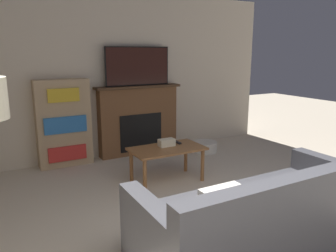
# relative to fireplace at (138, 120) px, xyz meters

# --- Properties ---
(wall_back) EXTENTS (5.85, 0.06, 2.70)m
(wall_back) POSITION_rel_fireplace_xyz_m (-0.32, 0.14, 0.75)
(wall_back) COLOR beige
(wall_back) RESTS_ON ground_plane
(fireplace) EXTENTS (1.48, 0.28, 1.18)m
(fireplace) POSITION_rel_fireplace_xyz_m (0.00, 0.00, 0.00)
(fireplace) COLOR brown
(fireplace) RESTS_ON ground_plane
(tv) EXTENTS (1.12, 0.03, 0.64)m
(tv) POSITION_rel_fireplace_xyz_m (-0.00, -0.02, 0.91)
(tv) COLOR black
(tv) RESTS_ON fireplace
(couch) EXTENTS (2.25, 0.99, 0.82)m
(couch) POSITION_rel_fireplace_xyz_m (-0.21, -3.16, -0.32)
(couch) COLOR #4C4C51
(couch) RESTS_ON ground_plane
(coffee_table) EXTENTS (0.98, 0.55, 0.48)m
(coffee_table) POSITION_rel_fireplace_xyz_m (-0.19, -1.38, -0.18)
(coffee_table) COLOR brown
(coffee_table) RESTS_ON ground_plane
(tissue_box) EXTENTS (0.22, 0.12, 0.10)m
(tissue_box) POSITION_rel_fireplace_xyz_m (-0.16, -1.31, -0.07)
(tissue_box) COLOR beige
(tissue_box) RESTS_ON coffee_table
(remote_control) EXTENTS (0.04, 0.15, 0.02)m
(remote_control) POSITION_rel_fireplace_xyz_m (0.05, -1.25, -0.11)
(remote_control) COLOR black
(remote_control) RESTS_ON coffee_table
(bookshelf) EXTENTS (0.80, 0.29, 1.34)m
(bookshelf) POSITION_rel_fireplace_xyz_m (-1.25, -0.02, 0.07)
(bookshelf) COLOR tan
(bookshelf) RESTS_ON ground_plane
(storage_basket) EXTENTS (0.43, 0.43, 0.18)m
(storage_basket) POSITION_rel_fireplace_xyz_m (1.05, -0.50, -0.50)
(storage_basket) COLOR silver
(storage_basket) RESTS_ON ground_plane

